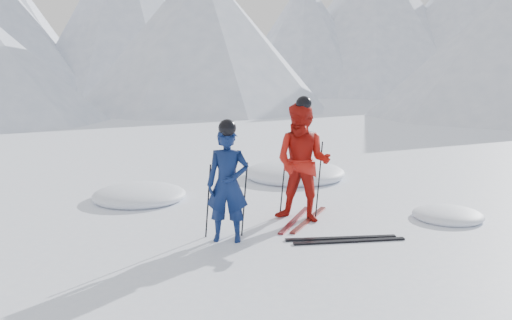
{
  "coord_description": "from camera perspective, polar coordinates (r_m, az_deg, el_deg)",
  "views": [
    {
      "loc": [
        -1.84,
        -7.99,
        2.56
      ],
      "look_at": [
        -1.54,
        0.5,
        1.1
      ],
      "focal_mm": 38.0,
      "sensor_mm": 36.0,
      "label": 1
    }
  ],
  "objects": [
    {
      "name": "ground",
      "position": [
        8.59,
        10.56,
        -7.76
      ],
      "size": [
        160.0,
        160.0,
        0.0
      ],
      "primitive_type": "plane",
      "color": "white",
      "rests_on": "ground"
    },
    {
      "name": "mountain_range",
      "position": [
        44.15,
        8.12,
        15.05
      ],
      "size": [
        106.15,
        62.94,
        15.53
      ],
      "color": "#B2BCD1",
      "rests_on": "ground"
    },
    {
      "name": "skier_blue",
      "position": [
        7.98,
        -3.0,
        -2.6
      ],
      "size": [
        0.67,
        0.48,
        1.71
      ],
      "primitive_type": "imported",
      "rotation": [
        0.0,
        0.0,
        -0.11
      ],
      "color": "#0B1B47",
      "rests_on": "ground"
    },
    {
      "name": "skier_red",
      "position": [
        9.03,
        4.95,
        -0.27
      ],
      "size": [
        1.19,
        1.08,
        1.99
      ],
      "primitive_type": "imported",
      "rotation": [
        0.0,
        0.0,
        -0.41
      ],
      "color": "#AC150D",
      "rests_on": "ground"
    },
    {
      "name": "pole_blue_left",
      "position": [
        8.2,
        -5.07,
        -4.33
      ],
      "size": [
        0.12,
        0.08,
        1.14
      ],
      "primitive_type": "cylinder",
      "rotation": [
        0.05,
        0.08,
        0.0
      ],
      "color": "black",
      "rests_on": "ground"
    },
    {
      "name": "pole_blue_right",
      "position": [
        8.28,
        -1.22,
        -4.15
      ],
      "size": [
        0.12,
        0.07,
        1.14
      ],
      "primitive_type": "cylinder",
      "rotation": [
        -0.04,
        0.08,
        0.0
      ],
      "color": "black",
      "rests_on": "ground"
    },
    {
      "name": "pole_red_left",
      "position": [
        9.3,
        2.9,
        -2.03
      ],
      "size": [
        0.13,
        0.1,
        1.32
      ],
      "primitive_type": "cylinder",
      "rotation": [
        0.06,
        0.08,
        0.0
      ],
      "color": "black",
      "rests_on": "ground"
    },
    {
      "name": "pole_red_right",
      "position": [
        9.28,
        6.65,
        -2.12
      ],
      "size": [
        0.13,
        0.09,
        1.32
      ],
      "primitive_type": "cylinder",
      "rotation": [
        -0.05,
        0.08,
        0.0
      ],
      "color": "black",
      "rests_on": "ground"
    },
    {
      "name": "ski_worn_left",
      "position": [
        9.23,
        4.12,
        -6.28
      ],
      "size": [
        0.7,
        1.62,
        0.03
      ],
      "primitive_type": "cube",
      "rotation": [
        0.0,
        0.0,
        -0.37
      ],
      "color": "black",
      "rests_on": "ground"
    },
    {
      "name": "ski_worn_right",
      "position": [
        9.26,
        5.6,
        -6.25
      ],
      "size": [
        0.81,
        1.57,
        0.03
      ],
      "primitive_type": "cube",
      "rotation": [
        0.0,
        0.0,
        -0.44
      ],
      "color": "black",
      "rests_on": "ground"
    },
    {
      "name": "ski_loose_a",
      "position": [
        8.35,
        8.93,
        -8.12
      ],
      "size": [
        1.7,
        0.22,
        0.03
      ],
      "primitive_type": "cube",
      "rotation": [
        0.0,
        0.0,
        1.65
      ],
      "color": "black",
      "rests_on": "ground"
    },
    {
      "name": "ski_loose_b",
      "position": [
        8.23,
        9.81,
        -8.41
      ],
      "size": [
        1.7,
        0.28,
        0.03
      ],
      "primitive_type": "cube",
      "rotation": [
        0.0,
        0.0,
        1.68
      ],
      "color": "black",
      "rests_on": "ground"
    },
    {
      "name": "snow_lumps",
      "position": [
        11.83,
        0.83,
        -2.76
      ],
      "size": [
        7.03,
        5.33,
        0.52
      ],
      "color": "white",
      "rests_on": "ground"
    }
  ]
}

